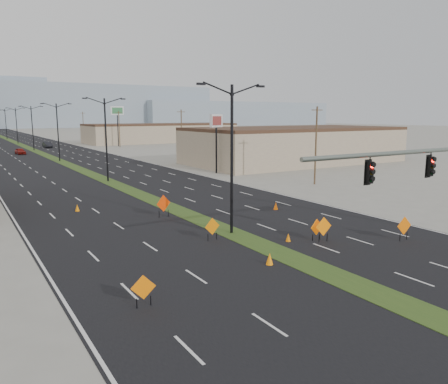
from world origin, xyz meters
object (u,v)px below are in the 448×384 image
construction_sign_5 (404,227)px  pole_sign_east_far (117,113)px  streetlight_1 (106,137)px  construction_sign_1 (212,227)px  car_mid (47,145)px  construction_sign_0 (143,289)px  car_left (20,151)px  streetlight_5 (6,123)px  streetlight_4 (17,124)px  construction_sign_3 (317,228)px  construction_sign_2 (163,204)px  cone_1 (288,237)px  cone_3 (77,208)px  cone_2 (276,206)px  cone_0 (270,259)px  streetlight_3 (32,127)px  streetlight_0 (232,155)px  construction_sign_4 (324,227)px  streetlight_2 (58,130)px  pole_sign_east_near (216,126)px

construction_sign_5 → pole_sign_east_far: pole_sign_east_far is taller
streetlight_1 → construction_sign_1: 29.22m
car_mid → construction_sign_0: bearing=-101.3°
car_left → streetlight_5: bearing=78.8°
construction_sign_0 → construction_sign_1: bearing=54.1°
streetlight_4 → pole_sign_east_far: size_ratio=0.98×
construction_sign_1 → construction_sign_3: size_ratio=1.04×
car_left → construction_sign_2: 67.39m
cone_1 → cone_3: (-9.36, 16.31, 0.04)m
cone_2 → cone_0: bearing=-129.8°
construction_sign_0 → cone_3: construction_sign_0 is taller
construction_sign_0 → cone_1: size_ratio=2.59×
streetlight_5 → construction_sign_2: size_ratio=5.58×
streetlight_3 → cone_1: bearing=-88.7°
streetlight_4 → cone_3: (-7.35, -99.31, -5.11)m
pole_sign_east_far → car_mid: bearing=172.7°
car_mid → construction_sign_3: car_mid is taller
construction_sign_0 → streetlight_1: bearing=85.8°
streetlight_0 → streetlight_4: bearing=90.0°
streetlight_5 → pole_sign_east_far: size_ratio=0.98×
streetlight_4 → cone_1: 115.75m
streetlight_4 → streetlight_5: bearing=90.0°
car_left → streetlight_3: bearing=59.6°
streetlight_1 → construction_sign_3: streetlight_1 is taller
construction_sign_5 → streetlight_1: bearing=109.9°
streetlight_4 → car_mid: size_ratio=2.25×
streetlight_4 → construction_sign_0: 120.39m
construction_sign_3 → pole_sign_east_far: 93.46m
car_mid → construction_sign_4: construction_sign_4 is taller
streetlight_2 → construction_sign_2: bearing=-92.3°
cone_1 → streetlight_1: bearing=93.6°
construction_sign_5 → pole_sign_east_near: 36.14m
streetlight_5 → cone_3: size_ratio=16.04×
car_left → cone_2: size_ratio=5.61×
streetlight_3 → cone_0: size_ratio=14.83×
streetlight_0 → streetlight_2: 56.00m
car_mid → construction_sign_0: car_mid is taller
car_mid → construction_sign_2: construction_sign_2 is taller
streetlight_5 → pole_sign_east_near: bearing=-82.2°
cone_0 → construction_sign_2: bearing=91.1°
streetlight_1 → cone_3: bearing=-115.6°
construction_sign_0 → streetlight_2: bearing=92.2°
streetlight_5 → construction_sign_1: size_ratio=6.72×
streetlight_3 → cone_0: streetlight_3 is taller
construction_sign_1 → streetlight_3: bearing=83.9°
construction_sign_1 → cone_1: (4.01, -2.83, -0.60)m
streetlight_0 → streetlight_3: 84.00m
construction_sign_1 → pole_sign_east_near: pole_sign_east_near is taller
streetlight_0 → construction_sign_3: bearing=-49.6°
cone_2 → pole_sign_east_near: 25.41m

